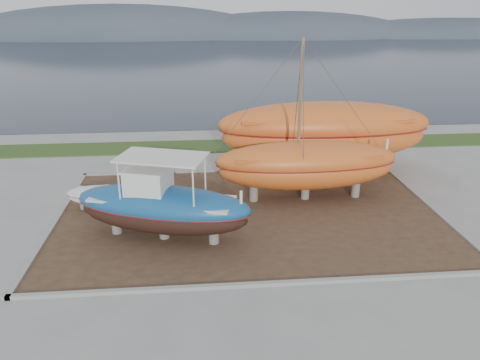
{
  "coord_description": "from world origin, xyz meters",
  "views": [
    {
      "loc": [
        -2.29,
        -16.45,
        9.7
      ],
      "look_at": [
        -0.45,
        4.0,
        1.81
      ],
      "focal_mm": 35.0,
      "sensor_mm": 36.0,
      "label": 1
    }
  ],
  "objects_px": {
    "white_dinghy": "(105,198)",
    "orange_sailboat": "(309,123)",
    "blue_caique": "(162,198)",
    "orange_bare_hull": "(324,138)"
  },
  "relations": [
    {
      "from": "white_dinghy",
      "to": "orange_sailboat",
      "type": "distance_m",
      "value": 10.69
    },
    {
      "from": "blue_caique",
      "to": "orange_sailboat",
      "type": "relative_size",
      "value": 0.83
    },
    {
      "from": "white_dinghy",
      "to": "orange_sailboat",
      "type": "height_order",
      "value": "orange_sailboat"
    },
    {
      "from": "white_dinghy",
      "to": "orange_sailboat",
      "type": "bearing_deg",
      "value": 9.34
    },
    {
      "from": "blue_caique",
      "to": "orange_bare_hull",
      "type": "height_order",
      "value": "orange_bare_hull"
    },
    {
      "from": "blue_caique",
      "to": "white_dinghy",
      "type": "bearing_deg",
      "value": 150.05
    },
    {
      "from": "orange_bare_hull",
      "to": "orange_sailboat",
      "type": "bearing_deg",
      "value": -114.21
    },
    {
      "from": "white_dinghy",
      "to": "orange_bare_hull",
      "type": "distance_m",
      "value": 12.89
    },
    {
      "from": "orange_sailboat",
      "to": "white_dinghy",
      "type": "bearing_deg",
      "value": -178.48
    },
    {
      "from": "orange_sailboat",
      "to": "blue_caique",
      "type": "bearing_deg",
      "value": -152.83
    }
  ]
}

